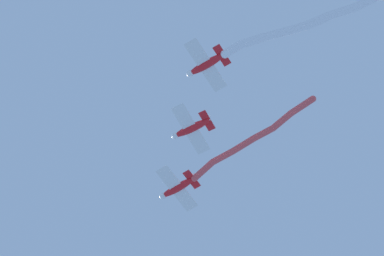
% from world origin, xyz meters
% --- Properties ---
extents(airplane_lead, '(6.41, 4.99, 1.62)m').
position_xyz_m(airplane_lead, '(-1.89, -6.09, 82.68)').
color(airplane_lead, red).
extents(smoke_trail_lead, '(7.89, 14.87, 3.60)m').
position_xyz_m(smoke_trail_lead, '(-6.33, 3.07, 83.92)').
color(smoke_trail_lead, '#DB4C4C').
extents(airplane_left_wing, '(6.23, 5.05, 1.62)m').
position_xyz_m(airplane_left_wing, '(0.54, 1.18, 82.93)').
color(airplane_left_wing, red).
extents(airplane_right_wing, '(6.36, 4.97, 1.62)m').
position_xyz_m(airplane_right_wing, '(2.95, 8.45, 83.18)').
color(airplane_right_wing, red).
extents(smoke_trail_right_wing, '(12.16, 15.98, 2.67)m').
position_xyz_m(smoke_trail_right_wing, '(-3.57, 18.06, 82.32)').
color(smoke_trail_right_wing, white).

